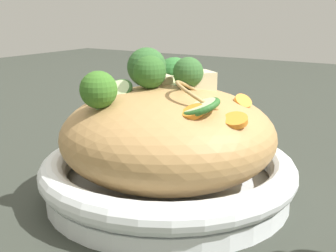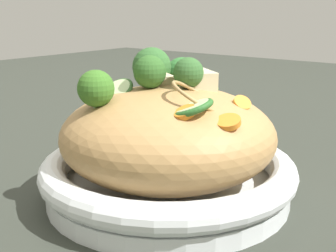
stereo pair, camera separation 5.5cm
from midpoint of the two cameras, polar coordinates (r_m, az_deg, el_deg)
The scene contains 7 objects.
ground_plane at distance 0.58m, azimuth 2.74°, elevation -8.88°, with size 3.00×3.00×0.00m, color #2F332C.
serving_bowl at distance 0.57m, azimuth 2.78°, elevation -6.29°, with size 0.31×0.31×0.05m.
noodle_heap at distance 0.55m, azimuth 2.85°, elevation -1.20°, with size 0.26×0.26×0.13m.
broccoli_florets at distance 0.58m, azimuth 1.34°, elevation 6.43°, with size 0.22×0.13×0.08m.
carrot_coins at distance 0.52m, azimuth 5.41°, elevation 2.86°, with size 0.17×0.19×0.04m.
zucchini_slices at distance 0.54m, azimuth 3.60°, elevation 3.90°, with size 0.20×0.17×0.05m.
chicken_chunks at distance 0.57m, azimuth 6.04°, elevation 5.44°, with size 0.08×0.08×0.03m.
Camera 2 is at (0.42, 0.33, 0.23)m, focal length 48.62 mm.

